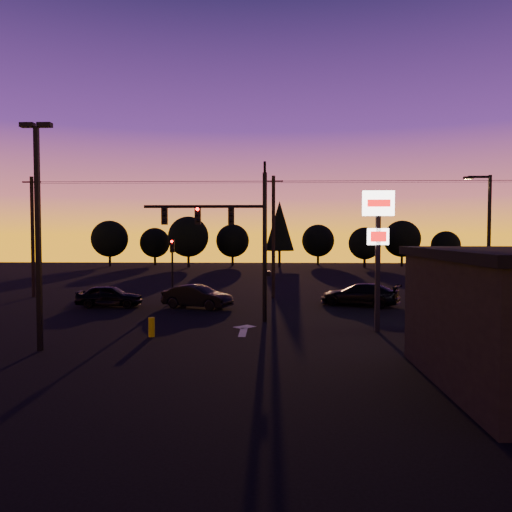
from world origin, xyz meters
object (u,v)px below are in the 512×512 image
at_px(streetlight, 487,239).
at_px(suv_parked, 504,328).
at_px(car_mid, 197,297).
at_px(parking_lot_light, 38,220).
at_px(pylon_sign, 378,230).
at_px(secondary_signal, 172,261).
at_px(bollard, 152,327).
at_px(traffic_signal_mast, 235,230).
at_px(car_left, 110,296).
at_px(car_right, 360,294).

xyz_separation_m(streetlight, suv_parked, (-2.15, -6.87, -3.71)).
xyz_separation_m(streetlight, car_mid, (-16.79, 3.30, -3.68)).
relative_size(parking_lot_light, pylon_sign, 1.34).
bearing_deg(streetlight, pylon_sign, -149.92).
height_order(secondary_signal, suv_parked, secondary_signal).
bearing_deg(streetlight, bollard, -162.19).
relative_size(traffic_signal_mast, car_left, 2.05).
relative_size(parking_lot_light, car_mid, 2.04).
bearing_deg(car_mid, pylon_sign, -105.25).
bearing_deg(suv_parked, car_left, 124.08).
xyz_separation_m(car_left, suv_parked, (20.41, -10.51, -0.01)).
bearing_deg(parking_lot_light, car_mid, 68.63).
relative_size(bollard, car_mid, 0.20).
relative_size(traffic_signal_mast, pylon_sign, 1.26).
distance_m(bollard, car_mid, 8.97).
bearing_deg(traffic_signal_mast, car_mid, 120.11).
height_order(streetlight, bollard, streetlight).
xyz_separation_m(secondary_signal, suv_parked, (16.76, -12.85, -2.16)).
relative_size(car_left, car_right, 0.81).
distance_m(traffic_signal_mast, car_mid, 6.96).
distance_m(car_left, car_right, 16.37).
bearing_deg(car_mid, suv_parked, -103.56).
bearing_deg(pylon_sign, secondary_signal, 140.23).
relative_size(streetlight, suv_parked, 1.57).
xyz_separation_m(secondary_signal, car_mid, (2.12, -2.69, -2.13)).
bearing_deg(traffic_signal_mast, car_left, 148.91).
height_order(bollard, car_left, car_left).
bearing_deg(traffic_signal_mast, suv_parked, -24.31).
distance_m(secondary_signal, car_right, 12.93).
distance_m(pylon_sign, bollard, 11.66).
relative_size(pylon_sign, car_left, 1.63).
distance_m(car_mid, car_right, 10.66).
bearing_deg(secondary_signal, suv_parked, -37.48).
distance_m(pylon_sign, car_mid, 12.98).
distance_m(parking_lot_light, suv_parked, 19.86).
bearing_deg(pylon_sign, traffic_signal_mast, 160.64).
relative_size(secondary_signal, bollard, 4.89).
relative_size(car_mid, car_right, 0.87).
distance_m(pylon_sign, car_left, 17.91).
distance_m(pylon_sign, car_right, 9.65).
xyz_separation_m(secondary_signal, car_left, (-3.64, -2.34, -2.15)).
bearing_deg(secondary_signal, parking_lot_light, -99.79).
bearing_deg(streetlight, car_right, 143.06).
xyz_separation_m(car_left, car_right, (16.33, 1.03, 0.03)).
relative_size(parking_lot_light, car_left, 2.18).
height_order(traffic_signal_mast, car_left, traffic_signal_mast).
xyz_separation_m(car_mid, car_right, (10.57, 1.38, 0.01)).
xyz_separation_m(parking_lot_light, car_mid, (4.62, 11.80, -4.53)).
bearing_deg(streetlight, car_left, 170.82).
bearing_deg(car_mid, bollard, -163.68).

